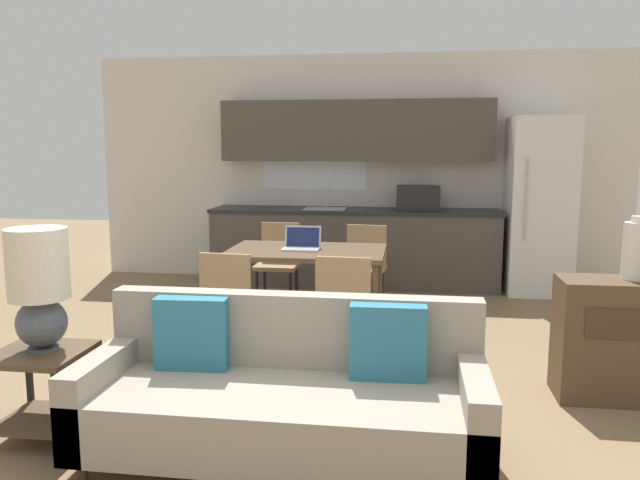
# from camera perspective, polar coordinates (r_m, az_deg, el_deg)

# --- Properties ---
(ground_plane) EXTENTS (20.00, 20.00, 0.00)m
(ground_plane) POSITION_cam_1_polar(r_m,az_deg,el_deg) (3.39, -3.99, -19.98)
(ground_plane) COLOR #7F6647
(wall_back) EXTENTS (6.40, 0.07, 2.70)m
(wall_back) POSITION_cam_1_polar(r_m,az_deg,el_deg) (7.57, 3.34, 6.51)
(wall_back) COLOR silver
(wall_back) RESTS_ON ground_plane
(kitchen_counter) EXTENTS (3.34, 0.65, 2.15)m
(kitchen_counter) POSITION_cam_1_polar(r_m,az_deg,el_deg) (7.31, 3.25, 2.43)
(kitchen_counter) COLOR #4C443D
(kitchen_counter) RESTS_ON ground_plane
(refrigerator) EXTENTS (0.68, 0.74, 1.94)m
(refrigerator) POSITION_cam_1_polar(r_m,az_deg,el_deg) (7.30, 19.38, 2.97)
(refrigerator) COLOR white
(refrigerator) RESTS_ON ground_plane
(dining_table) EXTENTS (1.36, 0.89, 0.73)m
(dining_table) POSITION_cam_1_polar(r_m,az_deg,el_deg) (5.46, -1.23, -1.54)
(dining_table) COLOR brown
(dining_table) RESTS_ON ground_plane
(couch) EXTENTS (2.06, 0.80, 0.82)m
(couch) POSITION_cam_1_polar(r_m,az_deg,el_deg) (3.37, -3.18, -14.00)
(couch) COLOR #3D2D1E
(couch) RESTS_ON ground_plane
(side_table) EXTENTS (0.48, 0.48, 0.51)m
(side_table) POSITION_cam_1_polar(r_m,az_deg,el_deg) (3.86, -24.13, -11.57)
(side_table) COLOR brown
(side_table) RESTS_ON ground_plane
(table_lamp) EXTENTS (0.33, 0.33, 0.68)m
(table_lamp) POSITION_cam_1_polar(r_m,az_deg,el_deg) (3.72, -24.30, -3.67)
(table_lamp) COLOR #4C515B
(table_lamp) RESTS_ON side_table
(vase) EXTENTS (0.17, 0.17, 0.40)m
(vase) POSITION_cam_1_polar(r_m,az_deg,el_deg) (4.41, 26.98, -0.82)
(vase) COLOR beige
(vase) RESTS_ON credenza
(dining_chair_far_right) EXTENTS (0.47, 0.47, 0.84)m
(dining_chair_far_right) POSITION_cam_1_polar(r_m,az_deg,el_deg) (6.20, 4.03, -2.13)
(dining_chair_far_right) COLOR #997A56
(dining_chair_far_right) RESTS_ON ground_plane
(dining_chair_near_right) EXTENTS (0.45, 0.45, 0.84)m
(dining_chair_near_right) POSITION_cam_1_polar(r_m,az_deg,el_deg) (4.64, 2.36, -5.79)
(dining_chair_near_right) COLOR #997A56
(dining_chair_near_right) RESTS_ON ground_plane
(dining_chair_near_left) EXTENTS (0.46, 0.46, 0.84)m
(dining_chair_near_left) POSITION_cam_1_polar(r_m,az_deg,el_deg) (4.82, -8.06, -5.31)
(dining_chair_near_left) COLOR #997A56
(dining_chair_near_left) RESTS_ON ground_plane
(dining_chair_far_left) EXTENTS (0.42, 0.42, 0.84)m
(dining_chair_far_left) POSITION_cam_1_polar(r_m,az_deg,el_deg) (6.39, -3.83, -1.81)
(dining_chair_far_left) COLOR #997A56
(dining_chair_far_left) RESTS_ON ground_plane
(laptop) EXTENTS (0.32, 0.26, 0.20)m
(laptop) POSITION_cam_1_polar(r_m,az_deg,el_deg) (5.45, -1.67, -0.35)
(laptop) COLOR #B7BABC
(laptop) RESTS_ON dining_table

